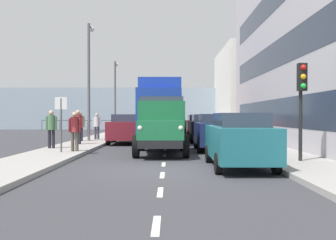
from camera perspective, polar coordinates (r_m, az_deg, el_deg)
ground_plane at (r=22.94m, az=-0.28°, el=-3.47°), size 80.00×80.00×0.00m
sidewalk_left at (r=23.34m, az=10.86°, el=-3.23°), size 2.36×42.61×0.15m
sidewalk_right at (r=23.41m, az=-11.39°, el=-3.22°), size 2.36×42.61×0.15m
road_centreline_markings at (r=21.61m, az=-0.31°, el=-3.72°), size 0.12×37.53×0.01m
building_terrace at (r=23.12m, az=22.98°, el=11.71°), size 6.58×22.85×12.22m
building_far_block at (r=42.56m, az=12.14°, el=4.20°), size 6.57×12.61×8.61m
sea_horizon at (r=47.20m, az=-0.03°, el=1.66°), size 80.00×0.80×5.00m
seawall_railing at (r=43.59m, az=-0.05°, el=-0.33°), size 28.08×0.08×1.20m
truck_vintage_green at (r=16.49m, az=-0.94°, el=-0.97°), size 2.17×5.64×2.43m
lorry_cargo_blue at (r=24.39m, az=-1.12°, el=1.65°), size 2.58×8.20×3.87m
car_teal_kerbside_near at (r=12.51m, az=10.24°, el=-2.78°), size 1.80×4.42×1.72m
car_navy_kerbside_1 at (r=18.57m, az=6.94°, el=-1.68°), size 1.89×4.00×1.72m
car_black_kerbside_2 at (r=24.47m, az=5.31°, el=-1.12°), size 1.87×3.94×1.72m
car_red_kerbside_3 at (r=29.39m, az=4.46°, el=-0.83°), size 1.88×4.49×1.72m
car_maroon_oppositeside_0 at (r=23.17m, az=-6.16°, el=-1.22°), size 1.83×4.23×1.72m
car_grey_oppositeside_1 at (r=29.50m, az=-4.79°, el=-0.83°), size 1.85×3.99×1.72m
car_silver_oppositeside_2 at (r=35.93m, az=-3.89°, el=-0.57°), size 1.98×4.43×1.72m
pedestrian_couple_b at (r=16.95m, az=-13.38°, el=-1.15°), size 0.53×0.34×1.65m
pedestrian_couple_a at (r=18.74m, az=-16.57°, el=-0.82°), size 0.53×0.34×1.74m
pedestrian_strolling at (r=21.08m, az=-12.92°, el=-0.57°), size 0.53×0.34×1.78m
pedestrian_in_dark_coat at (r=23.66m, az=-12.64°, el=-0.50°), size 0.53×0.34×1.75m
pedestrian_with_bag at (r=25.14m, az=-10.29°, el=-0.58°), size 0.53×0.34×1.65m
traffic_light_near at (r=13.61m, az=18.82°, el=4.11°), size 0.28×0.41×3.20m
lamp_post_promenade at (r=24.08m, az=-11.35°, el=6.88°), size 0.32×1.14×6.98m
lamp_post_far at (r=33.07m, az=-7.65°, el=4.29°), size 0.32×1.14×6.00m
street_sign at (r=16.59m, az=-15.25°, el=0.76°), size 0.50×0.07×2.25m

